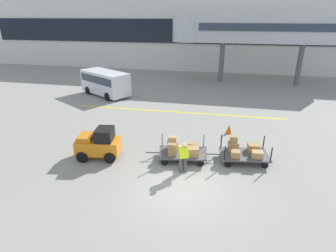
# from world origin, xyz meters

# --- Properties ---
(ground_plane) EXTENTS (120.00, 120.00, 0.00)m
(ground_plane) POSITION_xyz_m (0.00, 0.00, 0.00)
(ground_plane) COLOR gray
(apron_lead_line) EXTENTS (15.40, 0.41, 0.01)m
(apron_lead_line) POSITION_xyz_m (-1.83, 9.30, 0.00)
(apron_lead_line) COLOR yellow
(apron_lead_line) RESTS_ON ground_plane
(terminal_building) EXTENTS (62.21, 2.51, 8.70)m
(terminal_building) POSITION_xyz_m (0.00, 25.98, 4.36)
(terminal_building) COLOR silver
(terminal_building) RESTS_ON ground_plane
(jet_bridge) EXTENTS (15.94, 3.00, 6.65)m
(jet_bridge) POSITION_xyz_m (3.06, 19.99, 5.29)
(jet_bridge) COLOR #B7B7BC
(jet_bridge) RESTS_ON ground_plane
(baggage_tug) EXTENTS (2.24, 1.51, 1.58)m
(baggage_tug) POSITION_xyz_m (-4.45, 1.78, 0.75)
(baggage_tug) COLOR orange
(baggage_tug) RESTS_ON ground_plane
(baggage_cart_lead) EXTENTS (3.08, 1.74, 1.10)m
(baggage_cart_lead) POSITION_xyz_m (-0.38, 2.42, 0.52)
(baggage_cart_lead) COLOR #4C4C4F
(baggage_cart_lead) RESTS_ON ground_plane
(baggage_cart_middle) EXTENTS (3.08, 1.74, 1.19)m
(baggage_cart_middle) POSITION_xyz_m (2.59, 2.93, 0.51)
(baggage_cart_middle) COLOR #4C4C4F
(baggage_cart_middle) RESTS_ON ground_plane
(baggage_handler) EXTENTS (0.54, 0.55, 1.56)m
(baggage_handler) POSITION_xyz_m (-0.12, 1.21, 0.87)
(baggage_handler) COLOR #4C4C4C
(baggage_handler) RESTS_ON ground_plane
(shuttle_van) EXTENTS (5.10, 4.09, 2.10)m
(shuttle_van) POSITION_xyz_m (-8.86, 12.48, 1.23)
(shuttle_van) COLOR silver
(shuttle_van) RESTS_ON ground_plane
(safety_cone_near) EXTENTS (0.36, 0.36, 0.55)m
(safety_cone_near) POSITION_xyz_m (1.90, 6.19, 0.28)
(safety_cone_near) COLOR #EA590F
(safety_cone_near) RESTS_ON ground_plane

